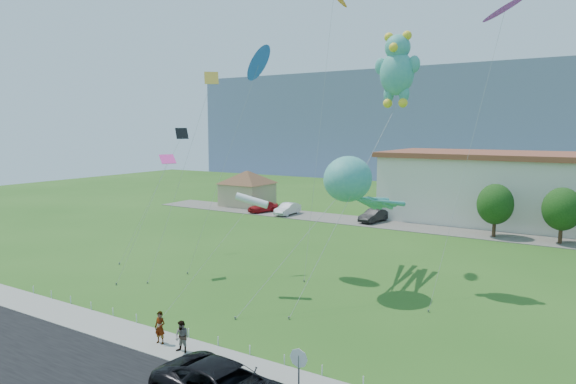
{
  "coord_description": "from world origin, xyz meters",
  "views": [
    {
      "loc": [
        19.21,
        -20.66,
        11.04
      ],
      "look_at": [
        1.43,
        8.0,
        6.83
      ],
      "focal_mm": 32.0,
      "sensor_mm": 36.0,
      "label": 1
    }
  ],
  "objects_px": {
    "parked_car_black": "(374,216)",
    "parked_car_silver": "(288,209)",
    "pedestrian_right": "(182,337)",
    "pavilion": "(247,185)",
    "parked_car_red": "(263,207)",
    "pedestrian_left": "(160,327)",
    "teddy_bear_kite": "(397,68)",
    "stop_sign": "(299,364)",
    "octopus_kite": "(356,188)"
  },
  "relations": [
    {
      "from": "parked_car_red",
      "to": "pavilion",
      "type": "bearing_deg",
      "value": 162.8
    },
    {
      "from": "pavilion",
      "to": "octopus_kite",
      "type": "relative_size",
      "value": 0.6
    },
    {
      "from": "pedestrian_left",
      "to": "teddy_bear_kite",
      "type": "height_order",
      "value": "teddy_bear_kite"
    },
    {
      "from": "pavilion",
      "to": "pedestrian_left",
      "type": "distance_m",
      "value": 47.59
    },
    {
      "from": "pavilion",
      "to": "pedestrian_right",
      "type": "xyz_separation_m",
      "value": [
        26.14,
        -41.0,
        -2.13
      ]
    },
    {
      "from": "pedestrian_left",
      "to": "parked_car_red",
      "type": "height_order",
      "value": "pedestrian_left"
    },
    {
      "from": "pavilion",
      "to": "parked_car_black",
      "type": "bearing_deg",
      "value": -7.76
    },
    {
      "from": "parked_car_black",
      "to": "pedestrian_right",
      "type": "bearing_deg",
      "value": -72.38
    },
    {
      "from": "teddy_bear_kite",
      "to": "pavilion",
      "type": "bearing_deg",
      "value": 141.68
    },
    {
      "from": "parked_car_black",
      "to": "pavilion",
      "type": "bearing_deg",
      "value": -178.65
    },
    {
      "from": "stop_sign",
      "to": "octopus_kite",
      "type": "relative_size",
      "value": 0.16
    },
    {
      "from": "parked_car_silver",
      "to": "parked_car_black",
      "type": "relative_size",
      "value": 0.99
    },
    {
      "from": "pedestrian_right",
      "to": "parked_car_red",
      "type": "height_order",
      "value": "pedestrian_right"
    },
    {
      "from": "stop_sign",
      "to": "parked_car_silver",
      "type": "relative_size",
      "value": 0.56
    },
    {
      "from": "teddy_bear_kite",
      "to": "parked_car_red",
      "type": "bearing_deg",
      "value": 141.1
    },
    {
      "from": "stop_sign",
      "to": "pedestrian_right",
      "type": "relative_size",
      "value": 1.57
    },
    {
      "from": "stop_sign",
      "to": "teddy_bear_kite",
      "type": "height_order",
      "value": "teddy_bear_kite"
    },
    {
      "from": "parked_car_silver",
      "to": "parked_car_black",
      "type": "xyz_separation_m",
      "value": [
        11.35,
        0.96,
        0.01
      ]
    },
    {
      "from": "stop_sign",
      "to": "parked_car_black",
      "type": "relative_size",
      "value": 0.55
    },
    {
      "from": "parked_car_red",
      "to": "octopus_kite",
      "type": "bearing_deg",
      "value": -25.89
    },
    {
      "from": "stop_sign",
      "to": "pedestrian_right",
      "type": "xyz_separation_m",
      "value": [
        -7.36,
        1.21,
        -0.97
      ]
    },
    {
      "from": "pedestrian_right",
      "to": "teddy_bear_kite",
      "type": "relative_size",
      "value": 0.09
    },
    {
      "from": "parked_car_black",
      "to": "parked_car_silver",
      "type": "bearing_deg",
      "value": -166.07
    },
    {
      "from": "pavilion",
      "to": "pedestrian_right",
      "type": "height_order",
      "value": "pavilion"
    },
    {
      "from": "teddy_bear_kite",
      "to": "stop_sign",
      "type": "bearing_deg",
      "value": -80.97
    },
    {
      "from": "pedestrian_right",
      "to": "parked_car_silver",
      "type": "height_order",
      "value": "pedestrian_right"
    },
    {
      "from": "pedestrian_right",
      "to": "parked_car_black",
      "type": "height_order",
      "value": "pedestrian_right"
    },
    {
      "from": "stop_sign",
      "to": "pedestrian_right",
      "type": "height_order",
      "value": "stop_sign"
    },
    {
      "from": "stop_sign",
      "to": "parked_car_silver",
      "type": "height_order",
      "value": "stop_sign"
    },
    {
      "from": "stop_sign",
      "to": "pedestrian_left",
      "type": "relative_size",
      "value": 1.5
    },
    {
      "from": "stop_sign",
      "to": "pedestrian_left",
      "type": "bearing_deg",
      "value": 171.1
    },
    {
      "from": "pedestrian_left",
      "to": "octopus_kite",
      "type": "xyz_separation_m",
      "value": [
        4.31,
        14.32,
        6.0
      ]
    },
    {
      "from": "octopus_kite",
      "to": "parked_car_silver",
      "type": "bearing_deg",
      "value": 130.87
    },
    {
      "from": "pedestrian_left",
      "to": "octopus_kite",
      "type": "height_order",
      "value": "octopus_kite"
    },
    {
      "from": "teddy_bear_kite",
      "to": "pedestrian_left",
      "type": "bearing_deg",
      "value": -110.56
    },
    {
      "from": "parked_car_silver",
      "to": "pavilion",
      "type": "bearing_deg",
      "value": 156.45
    },
    {
      "from": "parked_car_red",
      "to": "parked_car_silver",
      "type": "relative_size",
      "value": 0.95
    },
    {
      "from": "pavilion",
      "to": "octopus_kite",
      "type": "bearing_deg",
      "value": -42.64
    },
    {
      "from": "pedestrian_left",
      "to": "parked_car_red",
      "type": "relative_size",
      "value": 0.39
    },
    {
      "from": "parked_car_silver",
      "to": "parked_car_black",
      "type": "height_order",
      "value": "parked_car_black"
    },
    {
      "from": "pavilion",
      "to": "teddy_bear_kite",
      "type": "distance_m",
      "value": 40.9
    },
    {
      "from": "pedestrian_left",
      "to": "parked_car_black",
      "type": "xyz_separation_m",
      "value": [
        -4.0,
        38.0,
        -0.13
      ]
    },
    {
      "from": "parked_car_black",
      "to": "octopus_kite",
      "type": "xyz_separation_m",
      "value": [
        8.31,
        -23.68,
        6.12
      ]
    },
    {
      "from": "pedestrian_right",
      "to": "teddy_bear_kite",
      "type": "xyz_separation_m",
      "value": [
        4.5,
        16.78,
        14.25
      ]
    },
    {
      "from": "pedestrian_right",
      "to": "teddy_bear_kite",
      "type": "bearing_deg",
      "value": 71.08
    },
    {
      "from": "pedestrian_left",
      "to": "parked_car_red",
      "type": "distance_m",
      "value": 41.74
    },
    {
      "from": "pavilion",
      "to": "parked_car_silver",
      "type": "distance_m",
      "value": 10.07
    },
    {
      "from": "stop_sign",
      "to": "teddy_bear_kite",
      "type": "distance_m",
      "value": 22.54
    },
    {
      "from": "pedestrian_right",
      "to": "parked_car_black",
      "type": "xyz_separation_m",
      "value": [
        -5.71,
        38.21,
        -0.09
      ]
    },
    {
      "from": "pedestrian_right",
      "to": "parked_car_red",
      "type": "relative_size",
      "value": 0.37
    }
  ]
}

